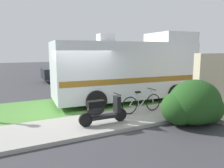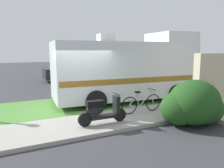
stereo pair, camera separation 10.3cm
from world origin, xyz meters
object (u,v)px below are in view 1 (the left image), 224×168
(motorhome_rv, at_px, (128,69))
(scooter, at_px, (102,110))
(bottle_green, at_px, (176,105))
(pickup_truck_near, at_px, (112,72))
(pickup_truck_far, at_px, (80,69))
(bicycle, at_px, (142,103))

(motorhome_rv, bearing_deg, scooter, -133.63)
(scooter, distance_m, bottle_green, 3.65)
(bottle_green, bearing_deg, scooter, -172.99)
(motorhome_rv, relative_size, pickup_truck_near, 1.21)
(scooter, xyz_separation_m, bottle_green, (3.61, 0.44, -0.35))
(motorhome_rv, relative_size, pickup_truck_far, 1.38)
(motorhome_rv, relative_size, scooter, 4.18)
(pickup_truck_far, bearing_deg, bicycle, -95.68)
(pickup_truck_far, bearing_deg, pickup_truck_near, -70.48)
(motorhome_rv, xyz_separation_m, scooter, (-2.62, -2.75, -1.03))
(bicycle, bearing_deg, scooter, -164.82)
(scooter, bearing_deg, bicycle, 15.18)
(motorhome_rv, distance_m, scooter, 3.93)
(pickup_truck_near, bearing_deg, bottle_green, -94.65)
(scooter, height_order, pickup_truck_far, pickup_truck_far)
(bicycle, relative_size, pickup_truck_near, 0.31)
(scooter, xyz_separation_m, bicycle, (1.94, 0.53, -0.08))
(pickup_truck_near, height_order, pickup_truck_far, pickup_truck_far)
(scooter, bearing_deg, pickup_truck_near, 60.91)
(motorhome_rv, relative_size, bottle_green, 28.43)
(motorhome_rv, xyz_separation_m, bottle_green, (0.99, -2.31, -1.38))
(bicycle, bearing_deg, pickup_truck_near, 72.20)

